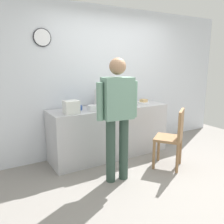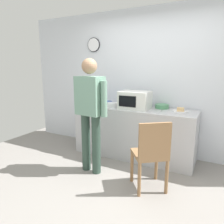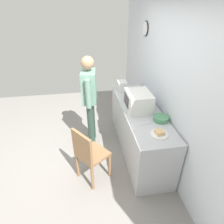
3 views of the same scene
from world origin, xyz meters
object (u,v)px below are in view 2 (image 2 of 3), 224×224
(sandwich_plate, at_px, (180,111))
(fork_utensil, at_px, (161,111))
(mixing_bowl, at_px, (162,106))
(person_standing, at_px, (90,108))
(toaster, at_px, (92,101))
(cereal_bowl, at_px, (112,105))
(salad_bowl, at_px, (106,103))
(spoon_utensil, at_px, (161,114))
(wooden_chair, at_px, (151,153))
(microwave, at_px, (135,100))

(sandwich_plate, height_order, fork_utensil, sandwich_plate)
(mixing_bowl, bearing_deg, person_standing, -127.87)
(toaster, bearing_deg, person_standing, -59.64)
(cereal_bowl, bearing_deg, salad_bowl, 140.85)
(sandwich_plate, height_order, toaster, toaster)
(fork_utensil, relative_size, person_standing, 0.10)
(spoon_utensil, bearing_deg, mixing_bowl, 103.11)
(salad_bowl, bearing_deg, cereal_bowl, -39.15)
(wooden_chair, bearing_deg, person_standing, 174.22)
(salad_bowl, xyz_separation_m, mixing_bowl, (1.03, 0.12, 0.00))
(fork_utensil, relative_size, spoon_utensil, 1.00)
(toaster, relative_size, spoon_utensil, 1.29)
(sandwich_plate, bearing_deg, wooden_chair, -99.82)
(salad_bowl, height_order, wooden_chair, salad_bowl)
(fork_utensil, height_order, spoon_utensil, same)
(person_standing, bearing_deg, fork_utensil, 42.33)
(microwave, distance_m, salad_bowl, 0.65)
(mixing_bowl, relative_size, person_standing, 0.14)
(spoon_utensil, xyz_separation_m, wooden_chair, (0.06, -0.66, -0.36))
(toaster, bearing_deg, microwave, 7.69)
(mixing_bowl, bearing_deg, toaster, -163.61)
(cereal_bowl, xyz_separation_m, spoon_utensil, (0.91, -0.15, -0.04))
(mixing_bowl, height_order, wooden_chair, mixing_bowl)
(person_standing, bearing_deg, toaster, 120.36)
(fork_utensil, distance_m, spoon_utensil, 0.22)
(mixing_bowl, bearing_deg, sandwich_plate, -24.44)
(microwave, xyz_separation_m, wooden_chair, (0.57, -0.88, -0.51))
(sandwich_plate, height_order, wooden_chair, sandwich_plate)
(salad_bowl, height_order, spoon_utensil, salad_bowl)
(mixing_bowl, bearing_deg, salad_bowl, -173.17)
(fork_utensil, distance_m, person_standing, 1.16)
(microwave, bearing_deg, mixing_bowl, 31.11)
(microwave, distance_m, sandwich_plate, 0.76)
(salad_bowl, xyz_separation_m, toaster, (-0.16, -0.23, 0.07))
(cereal_bowl, bearing_deg, wooden_chair, -39.93)
(mixing_bowl, relative_size, toaster, 1.06)
(salad_bowl, distance_m, mixing_bowl, 1.04)
(mixing_bowl, bearing_deg, spoon_utensil, -76.89)
(toaster, relative_size, person_standing, 0.13)
(salad_bowl, bearing_deg, spoon_utensil, -16.66)
(cereal_bowl, bearing_deg, toaster, -174.55)
(spoon_utensil, bearing_deg, cereal_bowl, 170.50)
(sandwich_plate, bearing_deg, cereal_bowl, -171.93)
(toaster, distance_m, person_standing, 0.78)
(mixing_bowl, distance_m, person_standing, 1.30)
(wooden_chair, bearing_deg, salad_bowl, 140.22)
(microwave, xyz_separation_m, salad_bowl, (-0.63, 0.12, -0.12))
(sandwich_plate, bearing_deg, microwave, -172.91)
(salad_bowl, height_order, cereal_bowl, cereal_bowl)
(salad_bowl, bearing_deg, wooden_chair, -39.78)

